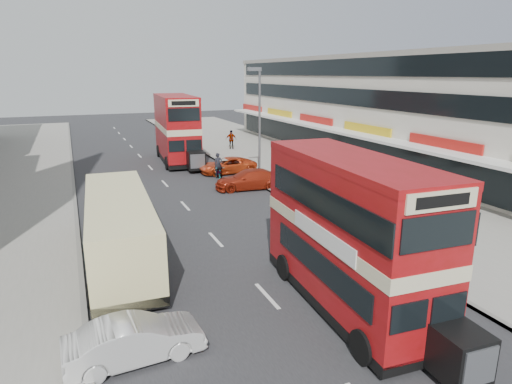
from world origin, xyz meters
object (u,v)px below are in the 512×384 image
car_right_c (181,144)px  pedestrian_near (298,171)px  bus_main (350,233)px  bus_second (177,128)px  car_left_front (135,340)px  car_right_a (249,179)px  cyclist (218,171)px  coach (119,226)px  street_lamp (259,116)px  car_right_b (228,166)px  pedestrian_far (231,139)px

car_right_c → pedestrian_near: 18.48m
bus_main → pedestrian_near: bearing=-109.1°
bus_second → car_right_c: bearing=-101.2°
bus_second → car_left_front: bearing=78.9°
car_right_a → car_right_c: 17.47m
car_right_a → cyclist: cyclist is taller
car_right_a → coach: bearing=-39.1°
car_left_front → cyclist: (8.84, 19.56, 0.04)m
coach → bus_main: bearing=-43.0°
bus_main → car_right_a: size_ratio=1.99×
bus_main → car_left_front: bearing=5.3°
street_lamp → bus_second: (-3.73, 9.72, -1.80)m
coach → car_right_b: (9.77, 14.20, -0.92)m
bus_main → bus_second: bearing=-87.8°
street_lamp → bus_second: street_lamp is taller
bus_second → car_right_c: size_ratio=2.88×
car_left_front → car_right_a: car_right_a is taller
pedestrian_near → pedestrian_far: size_ratio=0.99×
street_lamp → car_right_b: 5.54m
coach → pedestrian_far: coach is taller
street_lamp → pedestrian_near: 4.81m
car_right_a → car_right_c: (-0.58, 17.46, -0.05)m
bus_main → bus_second: 27.35m
car_right_c → pedestrian_far: 5.28m
coach → cyclist: coach is taller
car_left_front → car_right_b: (10.20, 21.34, 0.00)m
street_lamp → car_right_b: size_ratio=1.80×
car_left_front → car_right_b: bearing=-29.2°
car_right_a → cyclist: size_ratio=2.31×
car_left_front → car_right_c: 34.85m
street_lamp → car_left_front: size_ratio=2.15×
street_lamp → car_right_a: 4.71m
bus_main → coach: 9.65m
car_right_a → street_lamp: bearing=147.2°
car_left_front → pedestrian_near: bearing=-44.4°
car_left_front → pedestrian_far: pedestrian_far is taller
car_right_c → pedestrian_far: pedestrian_far is taller
car_left_front → cyclist: 21.47m
cyclist → bus_main: bearing=-90.3°
car_right_c → cyclist: (-0.48, -14.02, 0.04)m
pedestrian_far → coach: bearing=-106.1°
car_right_a → car_right_b: 5.22m
street_lamp → bus_main: 18.27m
car_right_b → pedestrian_far: size_ratio=2.36×
pedestrian_near → coach: bearing=30.8°
car_right_a → pedestrian_far: pedestrian_far is taller
street_lamp → coach: 15.68m
bus_second → pedestrian_far: (6.51, 3.94, -1.88)m
street_lamp → car_right_a: bearing=-130.2°
car_right_c → pedestrian_far: size_ratio=1.91×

